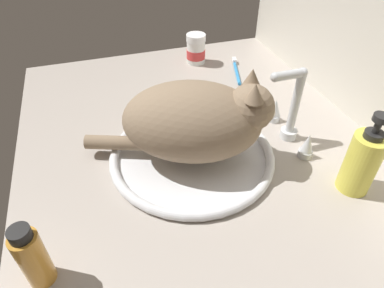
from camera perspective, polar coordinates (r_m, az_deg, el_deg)
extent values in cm
cube|color=#ADA399|center=(78.20, 1.83, -2.22)|extent=(114.15, 82.72, 3.00)
cube|color=silver|center=(89.88, 29.33, 12.28)|extent=(114.15, 2.40, 38.96)
torus|color=white|center=(75.09, 0.00, -1.75)|extent=(36.90, 36.90, 2.04)
cylinder|color=white|center=(75.57, 0.00, -2.15)|extent=(33.84, 33.84, 0.60)
cylinder|color=silver|center=(84.15, 16.15, 1.74)|extent=(4.00, 4.00, 2.12)
cylinder|color=silver|center=(79.32, 17.27, 6.69)|extent=(2.00, 2.00, 15.27)
sphere|color=silver|center=(75.64, 18.40, 11.51)|extent=(2.20, 2.20, 2.20)
cylinder|color=silver|center=(73.89, 16.26, 11.28)|extent=(2.00, 6.52, 2.00)
sphere|color=silver|center=(72.25, 14.02, 11.03)|extent=(2.10, 2.10, 2.10)
cylinder|color=silver|center=(89.15, 13.76, 4.40)|extent=(3.20, 3.20, 1.60)
cone|color=silver|center=(87.46, 14.07, 6.04)|extent=(2.88, 2.88, 4.55)
cylinder|color=silver|center=(79.85, 18.74, -1.53)|extent=(3.20, 3.20, 1.60)
cone|color=silver|center=(77.96, 19.20, 0.17)|extent=(2.88, 2.88, 4.55)
ellipsoid|color=#8C755B|center=(69.35, 0.00, 3.92)|extent=(28.24, 34.02, 16.29)
sphere|color=#8C755B|center=(67.73, 9.95, 6.13)|extent=(9.68, 9.68, 9.68)
cone|color=#8C755B|center=(67.56, 10.24, 11.17)|extent=(3.68, 3.68, 3.63)
cone|color=#8C755B|center=(62.55, 10.70, 8.61)|extent=(3.68, 3.68, 3.63)
ellipsoid|color=silver|center=(68.82, 12.86, 5.31)|extent=(4.83, 4.16, 3.10)
ellipsoid|color=silver|center=(70.15, 8.35, 3.09)|extent=(12.74, 11.36, 8.96)
cylinder|color=#8C755B|center=(75.96, -12.87, 0.21)|extent=(7.78, 13.77, 3.20)
cylinder|color=#E5DB4C|center=(72.61, 26.92, -3.01)|extent=(6.32, 6.32, 13.03)
cylinder|color=black|center=(68.50, 28.65, 1.38)|extent=(3.48, 3.48, 1.20)
cylinder|color=black|center=(67.50, 29.13, 2.62)|extent=(1.26, 1.26, 2.53)
cylinder|color=black|center=(66.54, 29.63, 3.89)|extent=(2.85, 2.85, 1.20)
cylinder|color=gold|center=(58.16, -25.45, -17.36)|extent=(4.24, 4.24, 10.87)
cylinder|color=black|center=(53.35, -27.38, -13.53)|extent=(3.18, 3.18, 1.80)
cylinder|color=white|center=(114.23, 0.66, 15.48)|extent=(5.98, 5.98, 7.50)
cylinder|color=#D13838|center=(114.47, 0.66, 15.21)|extent=(6.16, 6.16, 3.00)
cylinder|color=white|center=(112.33, 0.68, 17.71)|extent=(6.28, 6.28, 2.10)
cylinder|color=#338CD1|center=(108.76, 7.69, 11.89)|extent=(13.21, 4.90, 1.00)
cube|color=white|center=(115.61, 7.24, 14.03)|extent=(2.84, 1.91, 1.20)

